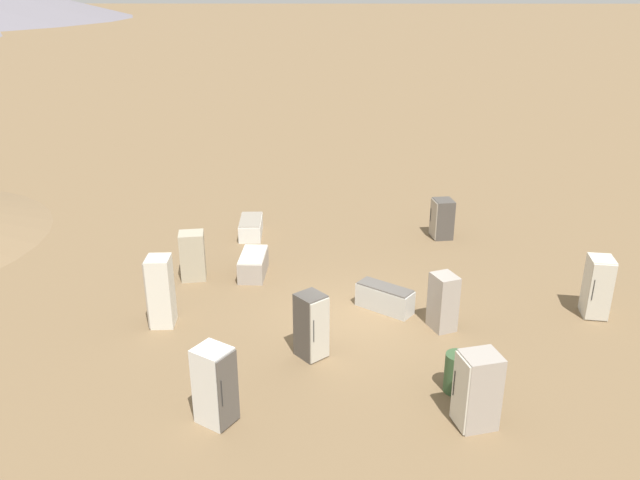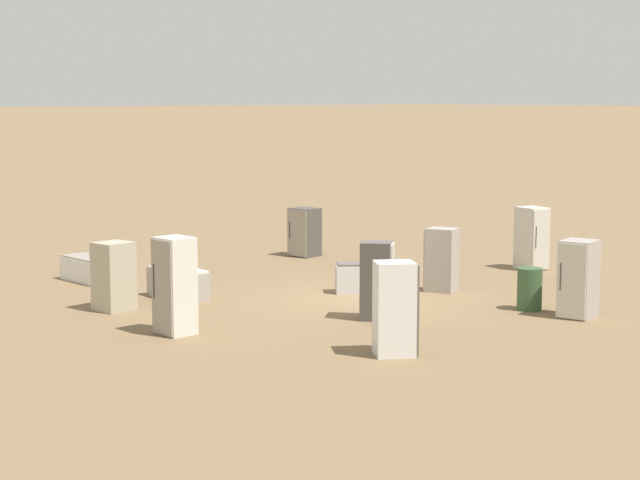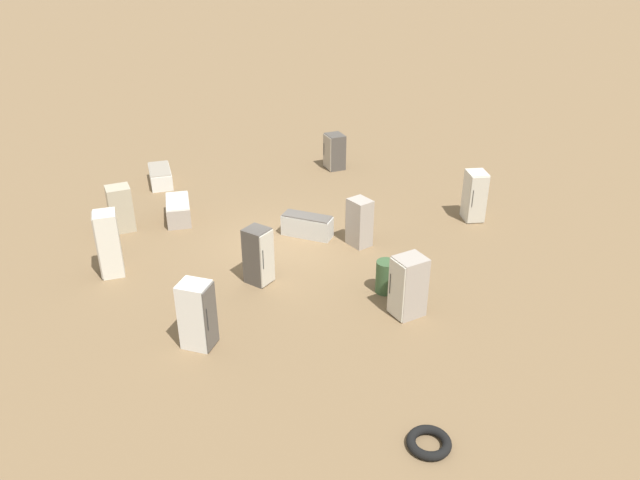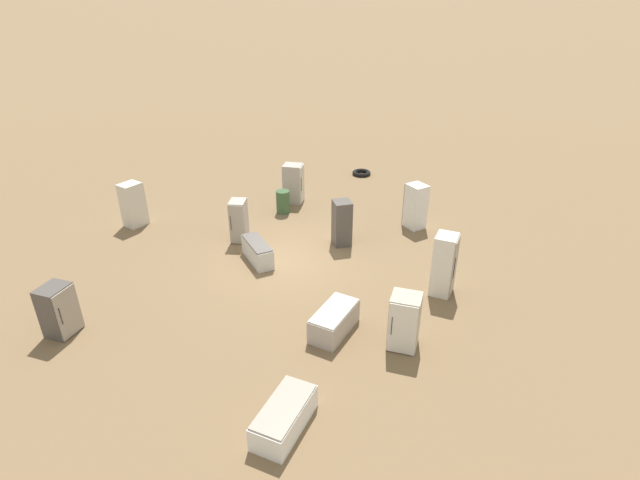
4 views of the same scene
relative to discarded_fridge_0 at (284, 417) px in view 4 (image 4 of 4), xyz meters
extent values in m
plane|color=brown|center=(-3.56, 6.22, -0.31)|extent=(1000.00, 1000.00, 0.00)
cube|color=white|center=(0.00, 0.00, -0.02)|extent=(0.86, 1.73, 0.59)
cube|color=gray|center=(0.00, 0.00, 0.29)|extent=(0.82, 1.66, 0.04)
cube|color=#A89E93|center=(-0.49, 3.40, 0.02)|extent=(0.80, 1.62, 0.66)
cube|color=silver|center=(-0.49, 3.40, 0.37)|extent=(0.77, 1.55, 0.04)
cube|color=#A89E93|center=(-5.85, 6.67, 0.45)|extent=(0.77, 0.83, 1.53)
cube|color=gray|center=(-5.72, 6.34, 0.45)|extent=(0.50, 0.24, 1.47)
cylinder|color=#2D2D2D|center=(-5.88, 6.23, 0.53)|extent=(0.02, 0.02, 0.53)
cube|color=#B2A88E|center=(1.33, 3.70, 0.44)|extent=(0.84, 0.80, 1.50)
cube|color=silver|center=(1.39, 3.35, 0.44)|extent=(0.71, 0.16, 1.44)
cylinder|color=#2D2D2D|center=(1.14, 3.27, 0.51)|extent=(0.02, 0.02, 0.53)
cube|color=silver|center=(-4.42, 5.66, 0.02)|extent=(1.63, 1.40, 0.67)
cube|color=#56514C|center=(-4.42, 5.66, 0.38)|extent=(1.57, 1.34, 0.04)
cube|color=#4C4742|center=(-6.92, 0.07, 0.40)|extent=(0.75, 0.86, 1.42)
cube|color=gray|center=(-6.58, 0.12, 0.40)|extent=(0.15, 0.74, 1.36)
cylinder|color=#2D2D2D|center=(-6.51, -0.14, 0.47)|extent=(0.02, 0.02, 0.50)
cube|color=#A89E93|center=(-5.89, 10.61, 0.51)|extent=(0.90, 0.84, 1.64)
cube|color=beige|center=(-5.51, 10.72, 0.51)|extent=(0.20, 0.63, 1.58)
cylinder|color=#2D2D2D|center=(-5.42, 10.50, 0.59)|extent=(0.02, 0.02, 0.58)
cube|color=#4C4742|center=(-2.44, 8.06, 0.51)|extent=(0.87, 0.87, 1.64)
cube|color=beige|center=(-2.66, 8.31, 0.51)|extent=(0.46, 0.41, 1.58)
cylinder|color=#2D2D2D|center=(-2.53, 8.47, 0.59)|extent=(0.02, 0.02, 0.57)
cube|color=silver|center=(1.54, 6.58, 0.65)|extent=(0.63, 0.72, 1.92)
cube|color=gray|center=(1.86, 6.59, 0.65)|extent=(0.08, 0.66, 1.85)
cylinder|color=#2D2D2D|center=(1.90, 6.35, 0.75)|extent=(0.02, 0.02, 0.67)
cube|color=white|center=(-0.56, 10.59, 0.54)|extent=(0.91, 0.89, 1.71)
cube|color=#56514C|center=(-0.88, 10.79, 0.54)|extent=(0.34, 0.52, 1.64)
cylinder|color=#2D2D2D|center=(-0.79, 10.98, 0.63)|extent=(0.02, 0.02, 0.60)
cube|color=beige|center=(-10.15, 5.85, 0.53)|extent=(0.71, 0.81, 1.69)
cube|color=beige|center=(-10.09, 6.23, 0.53)|extent=(0.59, 0.12, 1.62)
cylinder|color=#2D2D2D|center=(-9.88, 6.23, 0.62)|extent=(0.02, 0.02, 0.59)
torus|color=black|center=(-4.61, 15.00, -0.22)|extent=(0.88, 0.88, 0.19)
cylinder|color=#385633|center=(-5.70, 9.46, 0.15)|extent=(0.54, 0.54, 0.93)
camera|label=1|loc=(-2.90, 21.19, 7.96)|focal=35.00mm
camera|label=2|loc=(12.47, 24.30, 4.31)|focal=60.00mm
camera|label=3|loc=(-0.32, 23.08, 8.89)|focal=35.00mm
camera|label=4|loc=(4.09, -6.34, 8.05)|focal=28.00mm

